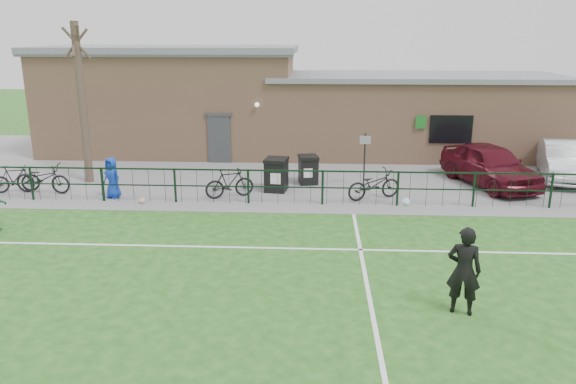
{
  "coord_description": "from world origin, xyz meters",
  "views": [
    {
      "loc": [
        0.8,
        -10.11,
        5.68
      ],
      "look_at": [
        0.0,
        5.0,
        1.3
      ],
      "focal_mm": 35.0,
      "sensor_mm": 36.0,
      "label": 1
    }
  ],
  "objects_px": {
    "car_silver": "(564,160)",
    "ball_ground": "(142,201)",
    "bicycle_e": "(374,185)",
    "wheelie_bin_right": "(308,171)",
    "spectator_child": "(112,178)",
    "wheelie_bin_left": "(276,176)",
    "bicycle_c": "(43,178)",
    "bare_tree": "(82,104)",
    "bicycle_b": "(15,179)",
    "car_maroon": "(490,165)",
    "bicycle_d": "(229,183)",
    "sign_post": "(364,160)"
  },
  "relations": [
    {
      "from": "car_silver",
      "to": "ball_ground",
      "type": "relative_size",
      "value": 21.24
    },
    {
      "from": "bicycle_e",
      "to": "ball_ground",
      "type": "height_order",
      "value": "bicycle_e"
    },
    {
      "from": "car_silver",
      "to": "bicycle_e",
      "type": "distance_m",
      "value": 8.34
    },
    {
      "from": "wheelie_bin_right",
      "to": "ball_ground",
      "type": "bearing_deg",
      "value": -164.18
    },
    {
      "from": "car_silver",
      "to": "spectator_child",
      "type": "relative_size",
      "value": 3.13
    },
    {
      "from": "wheelie_bin_left",
      "to": "bicycle_c",
      "type": "xyz_separation_m",
      "value": [
        -8.36,
        -0.75,
        -0.03
      ]
    },
    {
      "from": "bare_tree",
      "to": "bicycle_b",
      "type": "distance_m",
      "value": 3.61
    },
    {
      "from": "wheelie_bin_right",
      "to": "car_maroon",
      "type": "distance_m",
      "value": 6.83
    },
    {
      "from": "bicycle_c",
      "to": "bicycle_d",
      "type": "bearing_deg",
      "value": -87.16
    },
    {
      "from": "car_silver",
      "to": "wheelie_bin_right",
      "type": "bearing_deg",
      "value": -158.77
    },
    {
      "from": "bicycle_b",
      "to": "bicycle_e",
      "type": "xyz_separation_m",
      "value": [
        12.85,
        -0.18,
        0.02
      ]
    },
    {
      "from": "sign_post",
      "to": "ball_ground",
      "type": "bearing_deg",
      "value": -161.13
    },
    {
      "from": "wheelie_bin_left",
      "to": "bicycle_b",
      "type": "bearing_deg",
      "value": -167.56
    },
    {
      "from": "bicycle_d",
      "to": "spectator_child",
      "type": "bearing_deg",
      "value": 69.4
    },
    {
      "from": "bare_tree",
      "to": "spectator_child",
      "type": "xyz_separation_m",
      "value": [
        1.69,
        -2.1,
        -2.26
      ]
    },
    {
      "from": "sign_post",
      "to": "bicycle_d",
      "type": "distance_m",
      "value": 5.15
    },
    {
      "from": "car_maroon",
      "to": "car_silver",
      "type": "distance_m",
      "value": 3.37
    },
    {
      "from": "wheelie_bin_left",
      "to": "car_silver",
      "type": "relative_size",
      "value": 0.25
    },
    {
      "from": "ball_ground",
      "to": "bicycle_e",
      "type": "bearing_deg",
      "value": 6.59
    },
    {
      "from": "bicycle_d",
      "to": "ball_ground",
      "type": "distance_m",
      "value": 3.02
    },
    {
      "from": "spectator_child",
      "to": "ball_ground",
      "type": "height_order",
      "value": "spectator_child"
    },
    {
      "from": "car_silver",
      "to": "sign_post",
      "type": "bearing_deg",
      "value": -155.2
    },
    {
      "from": "wheelie_bin_left",
      "to": "bicycle_e",
      "type": "relative_size",
      "value": 0.57
    },
    {
      "from": "wheelie_bin_right",
      "to": "bicycle_d",
      "type": "xyz_separation_m",
      "value": [
        -2.71,
        -2.04,
        0.02
      ]
    },
    {
      "from": "car_silver",
      "to": "bicycle_b",
      "type": "xyz_separation_m",
      "value": [
        -20.55,
        -3.01,
        -0.24
      ]
    },
    {
      "from": "car_maroon",
      "to": "spectator_child",
      "type": "bearing_deg",
      "value": 170.93
    },
    {
      "from": "wheelie_bin_left",
      "to": "car_silver",
      "type": "xyz_separation_m",
      "value": [
        11.15,
        2.3,
        0.18
      ]
    },
    {
      "from": "bare_tree",
      "to": "spectator_child",
      "type": "relative_size",
      "value": 4.17
    },
    {
      "from": "bicycle_c",
      "to": "bicycle_e",
      "type": "height_order",
      "value": "bicycle_c"
    },
    {
      "from": "bicycle_c",
      "to": "spectator_child",
      "type": "height_order",
      "value": "spectator_child"
    },
    {
      "from": "sign_post",
      "to": "bicycle_d",
      "type": "relative_size",
      "value": 1.15
    },
    {
      "from": "bicycle_e",
      "to": "spectator_child",
      "type": "relative_size",
      "value": 1.38
    },
    {
      "from": "wheelie_bin_left",
      "to": "bicycle_b",
      "type": "xyz_separation_m",
      "value": [
        -9.4,
        -0.71,
        -0.06
      ]
    },
    {
      "from": "bicycle_c",
      "to": "bicycle_d",
      "type": "xyz_separation_m",
      "value": [
        6.79,
        -0.22,
        -0.01
      ]
    },
    {
      "from": "wheelie_bin_right",
      "to": "sign_post",
      "type": "xyz_separation_m",
      "value": [
        2.09,
        -0.25,
        0.5
      ]
    },
    {
      "from": "bare_tree",
      "to": "wheelie_bin_right",
      "type": "distance_m",
      "value": 8.83
    },
    {
      "from": "wheelie_bin_right",
      "to": "bare_tree",
      "type": "bearing_deg",
      "value": 169.75
    },
    {
      "from": "wheelie_bin_left",
      "to": "bicycle_b",
      "type": "height_order",
      "value": "wheelie_bin_left"
    },
    {
      "from": "car_silver",
      "to": "bicycle_d",
      "type": "xyz_separation_m",
      "value": [
        -12.72,
        -3.26,
        -0.22
      ]
    },
    {
      "from": "bare_tree",
      "to": "wheelie_bin_left",
      "type": "bearing_deg",
      "value": -7.03
    },
    {
      "from": "bicycle_c",
      "to": "ball_ground",
      "type": "bearing_deg",
      "value": -100.35
    },
    {
      "from": "car_silver",
      "to": "bicycle_c",
      "type": "xyz_separation_m",
      "value": [
        -19.5,
        -3.04,
        -0.21
      ]
    },
    {
      "from": "bicycle_d",
      "to": "wheelie_bin_left",
      "type": "bearing_deg",
      "value": -82.12
    },
    {
      "from": "sign_post",
      "to": "bicycle_c",
      "type": "bearing_deg",
      "value": -172.27
    },
    {
      "from": "car_silver",
      "to": "bicycle_c",
      "type": "bearing_deg",
      "value": -156.85
    },
    {
      "from": "bare_tree",
      "to": "bicycle_c",
      "type": "xyz_separation_m",
      "value": [
        -1.02,
        -1.65,
        -2.44
      ]
    },
    {
      "from": "car_maroon",
      "to": "bicycle_e",
      "type": "xyz_separation_m",
      "value": [
        -4.52,
        -2.07,
        -0.27
      ]
    },
    {
      "from": "bicycle_b",
      "to": "bicycle_e",
      "type": "height_order",
      "value": "bicycle_e"
    },
    {
      "from": "bare_tree",
      "to": "bicycle_d",
      "type": "bearing_deg",
      "value": -17.99
    },
    {
      "from": "bicycle_e",
      "to": "car_silver",
      "type": "bearing_deg",
      "value": -91.9
    }
  ]
}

